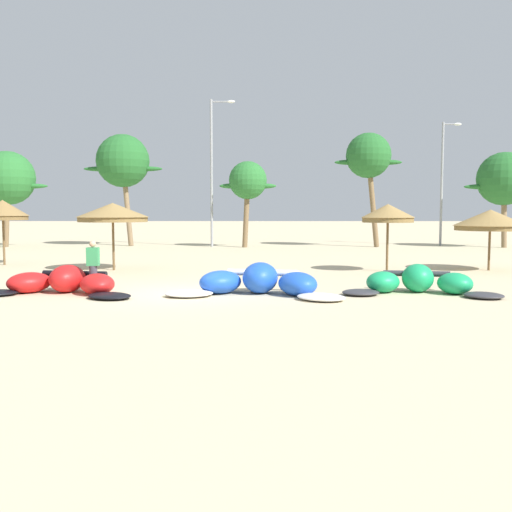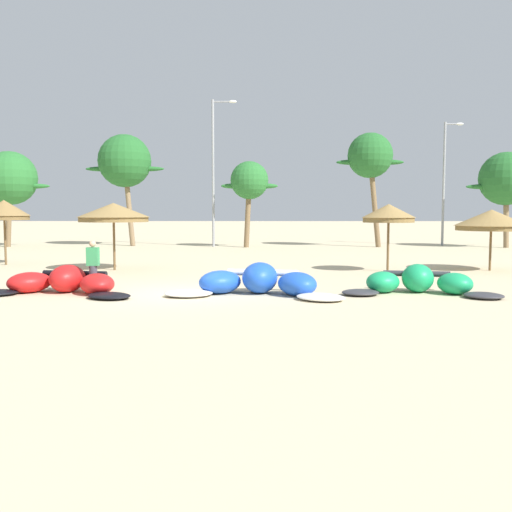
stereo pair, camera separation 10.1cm
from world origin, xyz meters
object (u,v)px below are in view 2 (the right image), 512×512
kite_center (418,282)px  beach_umbrella_near_van (4,210)px  palm_left_of_gap (249,182)px  palm_center_right (506,179)px  kite_left_of_center (258,282)px  lamppost_west (215,166)px  beach_umbrella_near_palms (389,213)px  beach_umbrella_middle (114,212)px  palm_leftmost (10,179)px  palm_center_left (370,157)px  kite_left (63,283)px  person_near_kites (93,267)px  lamppost_west_center (445,177)px  beach_umbrella_outermost (491,220)px  palm_left (125,162)px

kite_center → beach_umbrella_near_van: beach_umbrella_near_van is taller
kite_center → palm_left_of_gap: size_ratio=0.80×
palm_center_right → kite_left_of_center: bearing=-126.9°
lamppost_west → beach_umbrella_near_palms: bearing=-62.0°
beach_umbrella_near_palms → lamppost_west: bearing=118.0°
beach_umbrella_middle → palm_leftmost: size_ratio=0.46×
palm_center_left → kite_left: bearing=-120.7°
lamppost_west → person_near_kites: bearing=-94.3°
beach_umbrella_near_palms → palm_left_of_gap: size_ratio=0.47×
kite_left → lamppost_west_center: (19.36, 24.62, 4.67)m
palm_left_of_gap → palm_center_left: bearing=3.0°
kite_left_of_center → lamppost_west: (-3.37, 22.94, 5.33)m
palm_left_of_gap → palm_center_left: size_ratio=0.75×
beach_umbrella_outermost → palm_center_right: (7.00, 15.24, 2.57)m
kite_left → kite_center: (10.90, 0.18, 0.01)m
kite_center → beach_umbrella_outermost: bearing=54.3°
person_near_kites → palm_leftmost: palm_leftmost is taller
beach_umbrella_near_van → palm_center_right: palm_center_right is taller
beach_umbrella_near_palms → kite_center: bearing=-93.8°
palm_left → palm_center_right: bearing=-3.5°
palm_left_of_gap → palm_center_right: palm_center_right is taller
palm_center_left → kite_center: bearing=-96.6°
beach_umbrella_outermost → lamppost_west: size_ratio=0.29×
beach_umbrella_near_palms → lamppost_west: lamppost_west is taller
palm_left → palm_center_left: 17.56m
palm_leftmost → palm_center_right: (34.59, -0.31, -0.09)m
palm_center_left → palm_center_right: size_ratio=1.21×
kite_left_of_center → beach_umbrella_near_palms: beach_umbrella_near_palms is taller
person_near_kites → lamppost_west: size_ratio=0.16×
palm_left → beach_umbrella_near_van: bearing=-97.8°
kite_left → palm_left: size_ratio=0.65×
palm_left → palm_center_right: size_ratio=1.22×
kite_left → lamppost_west_center: lamppost_west_center is taller
beach_umbrella_near_palms → kite_left_of_center: bearing=-129.0°
beach_umbrella_near_van → palm_left: size_ratio=0.38×
kite_left → palm_center_left: size_ratio=0.66×
kite_left_of_center → beach_umbrella_middle: (-6.26, 6.97, 2.11)m
beach_umbrella_outermost → palm_center_right: bearing=65.3°
beach_umbrella_near_palms → palm_center_left: palm_center_left is taller
beach_umbrella_middle → palm_center_left: (13.78, 15.91, 3.85)m
kite_center → beach_umbrella_middle: beach_umbrella_middle is taller
beach_umbrella_middle → palm_center_right: (23.03, 15.36, 2.25)m
beach_umbrella_near_palms → person_near_kites: (-10.41, -6.37, -1.62)m
beach_umbrella_middle → lamppost_west_center: lamppost_west_center is taller
person_near_kites → palm_left: bearing=101.7°
kite_left_of_center → beach_umbrella_near_van: 15.33m
palm_left_of_gap → kite_left: bearing=-102.8°
beach_umbrella_outermost → lamppost_west_center: 18.24m
kite_center → palm_left: size_ratio=0.60×
kite_left → kite_center: 10.91m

